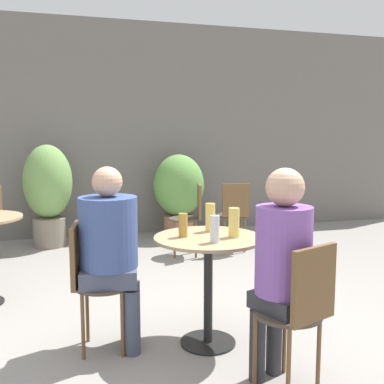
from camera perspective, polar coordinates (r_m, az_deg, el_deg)
The scene contains 15 objects.
ground_plane at distance 3.24m, azimuth -1.98°, elevation -18.58°, with size 20.00×20.00×0.00m, color gray.
storefront_wall at distance 6.48m, azimuth -9.73°, elevation 7.87°, with size 10.00×0.06×3.00m.
cafe_table_near at distance 3.03m, azimuth 2.08°, elevation -8.86°, with size 0.73×0.73×0.74m.
bistro_chair_0 at distance 3.03m, azimuth -12.85°, elevation -10.15°, with size 0.40×0.38×0.85m.
bistro_chair_1 at distance 2.52m, azimuth 13.56°, elevation -13.75°, with size 0.41×0.42×0.85m.
bistro_chair_2 at distance 5.27m, azimuth 0.01°, elevation -2.62°, with size 0.40×0.39×0.85m.
bistro_chair_4 at distance 5.45m, azimuth 5.39°, elevation -2.31°, with size 0.38×0.40×0.85m.
seated_person_0 at distance 2.96m, azimuth -10.23°, elevation -6.50°, with size 0.41×0.37×1.21m.
seated_person_1 at distance 2.54m, azimuth 11.31°, elevation -8.18°, with size 0.35×0.37×1.24m.
beer_glass_0 at distance 2.81m, azimuth 2.91°, elevation -4.72°, with size 0.06×0.06×0.17m.
beer_glass_1 at distance 2.96m, azimuth 5.35°, elevation -3.88°, with size 0.07×0.07×0.19m.
beer_glass_2 at distance 3.13m, azimuth 2.33°, elevation -3.25°, with size 0.07×0.07×0.20m.
beer_glass_3 at distance 2.96m, azimuth -1.14°, elevation -4.23°, with size 0.06×0.06×0.16m.
potted_plant_0 at distance 5.96m, azimuth -17.81°, elevation 0.33°, with size 0.60×0.60×1.30m.
potted_plant_1 at distance 6.22m, azimuth -1.68°, elevation 0.27°, with size 0.70×0.70×1.15m.
Camera 1 is at (-0.69, -2.83, 1.40)m, focal length 42.00 mm.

